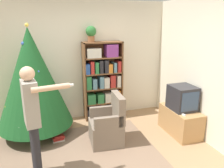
# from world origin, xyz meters

# --- Properties ---
(ground_plane) EXTENTS (14.00, 14.00, 0.00)m
(ground_plane) POSITION_xyz_m (0.00, 0.00, 0.00)
(ground_plane) COLOR #9E7A56
(wall_back) EXTENTS (8.00, 0.10, 2.60)m
(wall_back) POSITION_xyz_m (0.00, 1.96, 1.30)
(wall_back) COLOR silver
(wall_back) RESTS_ON ground_plane
(wall_right) EXTENTS (0.10, 8.00, 2.60)m
(wall_right) POSITION_xyz_m (2.10, 0.00, 1.30)
(wall_right) COLOR silver
(wall_right) RESTS_ON ground_plane
(area_rug) EXTENTS (2.76, 2.05, 0.01)m
(area_rug) POSITION_xyz_m (-0.31, 0.36, 0.00)
(area_rug) COLOR #7F6651
(area_rug) RESTS_ON ground_plane
(bookshelf) EXTENTS (0.87, 0.29, 1.74)m
(bookshelf) POSITION_xyz_m (0.55, 1.74, 0.86)
(bookshelf) COLOR brown
(bookshelf) RESTS_ON ground_plane
(tv_stand) EXTENTS (0.47, 0.87, 0.51)m
(tv_stand) POSITION_xyz_m (1.79, 0.53, 0.26)
(tv_stand) COLOR tan
(tv_stand) RESTS_ON ground_plane
(television) EXTENTS (0.44, 0.48, 0.47)m
(television) POSITION_xyz_m (1.79, 0.53, 0.75)
(television) COLOR #28282D
(television) RESTS_ON tv_stand
(game_remote) EXTENTS (0.04, 0.12, 0.02)m
(game_remote) POSITION_xyz_m (1.65, 0.27, 0.53)
(game_remote) COLOR white
(game_remote) RESTS_ON tv_stand
(christmas_tree) EXTENTS (1.41, 1.41, 2.14)m
(christmas_tree) POSITION_xyz_m (-0.92, 1.39, 1.14)
(christmas_tree) COLOR #4C3323
(christmas_tree) RESTS_ON ground_plane
(armchair) EXTENTS (0.61, 0.60, 0.92)m
(armchair) POSITION_xyz_m (0.32, 0.63, 0.32)
(armchair) COLOR #7A6B5B
(armchair) RESTS_ON ground_plane
(standing_person) EXTENTS (0.68, 0.46, 1.62)m
(standing_person) POSITION_xyz_m (-0.90, 0.08, 0.96)
(standing_person) COLOR #232328
(standing_person) RESTS_ON ground_plane
(potted_plant) EXTENTS (0.22, 0.22, 0.33)m
(potted_plant) POSITION_xyz_m (0.30, 1.74, 1.93)
(potted_plant) COLOR #935B38
(potted_plant) RESTS_ON bookshelf
(book_pile_near_tree) EXTENTS (0.24, 0.19, 0.10)m
(book_pile_near_tree) POSITION_xyz_m (-0.55, 0.98, 0.04)
(book_pile_near_tree) COLOR beige
(book_pile_near_tree) RESTS_ON ground_plane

